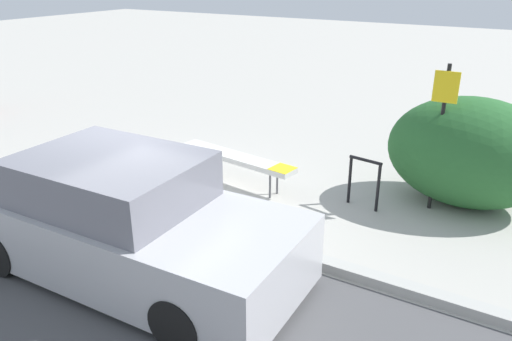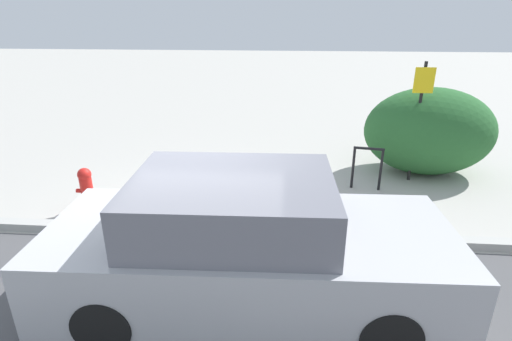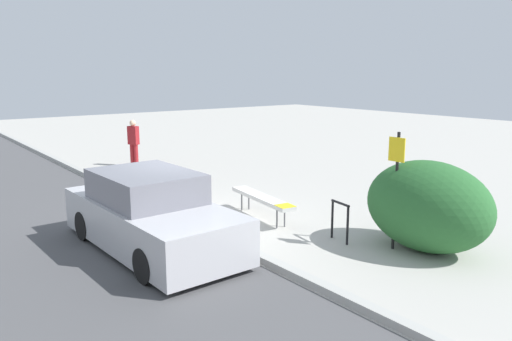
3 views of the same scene
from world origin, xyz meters
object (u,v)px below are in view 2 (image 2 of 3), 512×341
Objects in this scene: bench at (246,166)px; sign_post at (419,112)px; parked_car_near at (246,248)px; bike_rack at (367,164)px; fire_hydrant at (87,188)px.

sign_post is at bearing 21.06° from bench.
parked_car_near is at bearing -76.63° from bench.
bike_rack is at bearing 14.33° from bench.
bike_rack is 0.36× the size of sign_post.
parked_car_near reaches higher than bench.
parked_car_near is at bearing -120.63° from bike_rack.
bike_rack is (2.23, 0.26, 0.02)m from bench.
bike_rack is at bearing -152.26° from sign_post.
bike_rack reaches higher than fire_hydrant.
fire_hydrant is at bearing -150.89° from bench.
sign_post is at bearing 50.90° from parked_car_near.
fire_hydrant is at bearing 143.60° from parked_car_near.
parked_car_near is at bearing -127.43° from sign_post.
sign_post is at bearing 27.74° from bike_rack.
bench is 2.25m from bike_rack.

